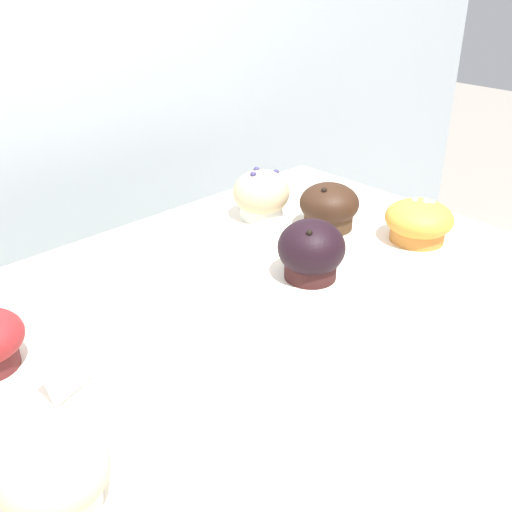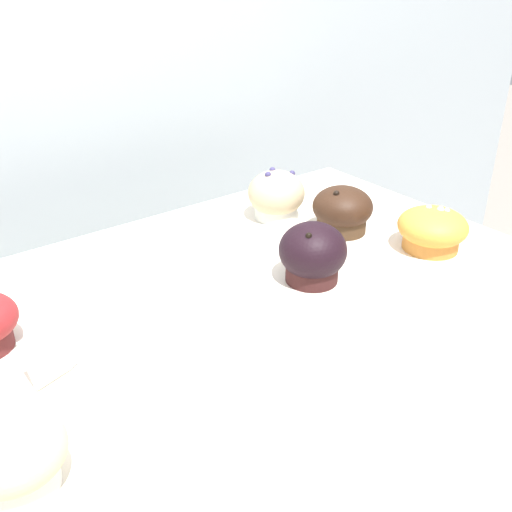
{
  "view_description": "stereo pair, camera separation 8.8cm",
  "coord_description": "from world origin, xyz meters",
  "px_view_note": "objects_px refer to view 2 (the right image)",
  "views": [
    {
      "loc": [
        -0.49,
        -0.55,
        1.41
      ],
      "look_at": [
        0.05,
        0.01,
        1.0
      ],
      "focal_mm": 42.0,
      "sensor_mm": 36.0,
      "label": 1
    },
    {
      "loc": [
        -0.43,
        -0.61,
        1.41
      ],
      "look_at": [
        0.05,
        0.01,
        1.0
      ],
      "focal_mm": 42.0,
      "sensor_mm": 36.0,
      "label": 2
    }
  ],
  "objects_px": {
    "muffin_back_left": "(276,196)",
    "serving_plate": "(147,298)",
    "muffin_front_left": "(13,456)",
    "muffin_back_right": "(342,210)",
    "muffin_back_center": "(313,254)",
    "muffin_front_center": "(432,229)"
  },
  "relations": [
    {
      "from": "muffin_back_left",
      "to": "muffin_front_left",
      "type": "bearing_deg",
      "value": -150.02
    },
    {
      "from": "muffin_back_left",
      "to": "muffin_front_left",
      "type": "relative_size",
      "value": 1.06
    },
    {
      "from": "muffin_back_left",
      "to": "muffin_back_right",
      "type": "relative_size",
      "value": 0.99
    },
    {
      "from": "muffin_back_left",
      "to": "serving_plate",
      "type": "xyz_separation_m",
      "value": [
        -0.33,
        -0.12,
        -0.04
      ]
    },
    {
      "from": "muffin_back_left",
      "to": "muffin_back_center",
      "type": "xyz_separation_m",
      "value": [
        -0.11,
        -0.21,
        0.0
      ]
    },
    {
      "from": "muffin_back_right",
      "to": "muffin_front_left",
      "type": "xyz_separation_m",
      "value": [
        -0.64,
        -0.22,
        -0.0
      ]
    },
    {
      "from": "muffin_front_left",
      "to": "muffin_back_right",
      "type": "bearing_deg",
      "value": 19.11
    },
    {
      "from": "muffin_front_left",
      "to": "serving_plate",
      "type": "xyz_separation_m",
      "value": [
        0.25,
        0.22,
        -0.03
      ]
    },
    {
      "from": "muffin_back_left",
      "to": "serving_plate",
      "type": "distance_m",
      "value": 0.35
    },
    {
      "from": "muffin_back_right",
      "to": "muffin_front_left",
      "type": "relative_size",
      "value": 1.06
    },
    {
      "from": "muffin_back_right",
      "to": "muffin_front_left",
      "type": "height_order",
      "value": "muffin_back_right"
    },
    {
      "from": "muffin_front_left",
      "to": "serving_plate",
      "type": "relative_size",
      "value": 0.59
    },
    {
      "from": "muffin_back_center",
      "to": "serving_plate",
      "type": "xyz_separation_m",
      "value": [
        -0.23,
        0.1,
        -0.04
      ]
    },
    {
      "from": "muffin_back_left",
      "to": "muffin_front_left",
      "type": "height_order",
      "value": "muffin_back_left"
    },
    {
      "from": "muffin_front_center",
      "to": "muffin_back_center",
      "type": "height_order",
      "value": "muffin_back_center"
    },
    {
      "from": "muffin_front_left",
      "to": "muffin_back_center",
      "type": "height_order",
      "value": "muffin_back_center"
    },
    {
      "from": "muffin_front_center",
      "to": "serving_plate",
      "type": "distance_m",
      "value": 0.48
    },
    {
      "from": "muffin_front_left",
      "to": "muffin_back_left",
      "type": "bearing_deg",
      "value": 29.98
    },
    {
      "from": "muffin_back_right",
      "to": "muffin_back_center",
      "type": "relative_size",
      "value": 1.04
    },
    {
      "from": "muffin_back_left",
      "to": "serving_plate",
      "type": "relative_size",
      "value": 0.63
    },
    {
      "from": "muffin_front_left",
      "to": "serving_plate",
      "type": "bearing_deg",
      "value": 41.32
    },
    {
      "from": "muffin_front_center",
      "to": "muffin_back_right",
      "type": "height_order",
      "value": "muffin_back_right"
    }
  ]
}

